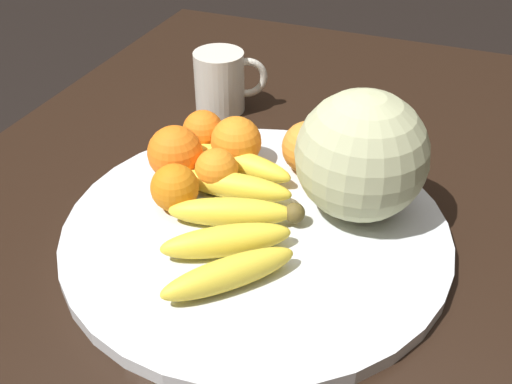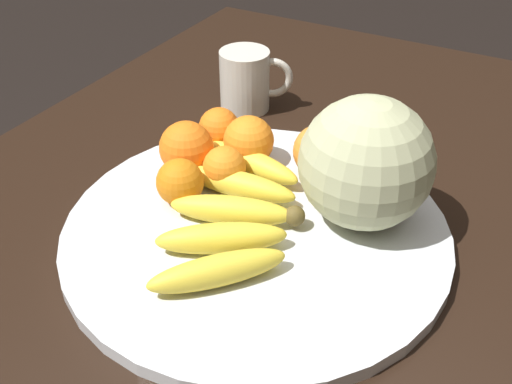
{
  "view_description": "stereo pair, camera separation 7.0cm",
  "coord_description": "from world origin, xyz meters",
  "px_view_note": "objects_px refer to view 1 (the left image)",
  "views": [
    {
      "loc": [
        -0.6,
        -0.24,
        1.21
      ],
      "look_at": [
        -0.08,
        -0.03,
        0.8
      ],
      "focal_mm": 42.0,
      "sensor_mm": 36.0,
      "label": 1
    },
    {
      "loc": [
        -0.57,
        -0.3,
        1.21
      ],
      "look_at": [
        -0.08,
        -0.03,
        0.8
      ],
      "focal_mm": 42.0,
      "sensor_mm": 36.0,
      "label": 2
    }
  ],
  "objects_px": {
    "banana_bunch": "(233,213)",
    "orange_mid_center": "(175,153)",
    "orange_front_left": "(236,142)",
    "orange_back_right": "(308,147)",
    "fruit_bowl": "(256,230)",
    "melon": "(360,158)",
    "orange_back_left": "(203,131)",
    "kitchen_table": "(256,257)",
    "orange_front_right": "(175,188)",
    "orange_top_small": "(216,170)",
    "ceramic_mug": "(222,81)",
    "produce_tag": "(240,187)"
  },
  "relations": [
    {
      "from": "orange_front_right",
      "to": "orange_back_right",
      "type": "distance_m",
      "value": 0.19
    },
    {
      "from": "orange_back_left",
      "to": "fruit_bowl",
      "type": "bearing_deg",
      "value": -135.24
    },
    {
      "from": "orange_mid_center",
      "to": "orange_back_left",
      "type": "bearing_deg",
      "value": -2.34
    },
    {
      "from": "ceramic_mug",
      "to": "fruit_bowl",
      "type": "bearing_deg",
      "value": -148.66
    },
    {
      "from": "orange_front_right",
      "to": "orange_top_small",
      "type": "distance_m",
      "value": 0.06
    },
    {
      "from": "orange_mid_center",
      "to": "produce_tag",
      "type": "xyz_separation_m",
      "value": [
        0.01,
        -0.09,
        -0.04
      ]
    },
    {
      "from": "melon",
      "to": "orange_top_small",
      "type": "height_order",
      "value": "melon"
    },
    {
      "from": "fruit_bowl",
      "to": "orange_front_left",
      "type": "distance_m",
      "value": 0.15
    },
    {
      "from": "orange_mid_center",
      "to": "orange_back_right",
      "type": "bearing_deg",
      "value": -63.14
    },
    {
      "from": "orange_front_right",
      "to": "fruit_bowl",
      "type": "bearing_deg",
      "value": -88.2
    },
    {
      "from": "fruit_bowl",
      "to": "melon",
      "type": "bearing_deg",
      "value": -55.56
    },
    {
      "from": "banana_bunch",
      "to": "orange_top_small",
      "type": "distance_m",
      "value": 0.08
    },
    {
      "from": "banana_bunch",
      "to": "orange_mid_center",
      "type": "bearing_deg",
      "value": -50.75
    },
    {
      "from": "orange_back_right",
      "to": "produce_tag",
      "type": "distance_m",
      "value": 0.11
    },
    {
      "from": "kitchen_table",
      "to": "banana_bunch",
      "type": "distance_m",
      "value": 0.17
    },
    {
      "from": "kitchen_table",
      "to": "orange_back_left",
      "type": "distance_m",
      "value": 0.2
    },
    {
      "from": "orange_back_left",
      "to": "ceramic_mug",
      "type": "distance_m",
      "value": 0.16
    },
    {
      "from": "produce_tag",
      "to": "orange_back_right",
      "type": "bearing_deg",
      "value": -36.66
    },
    {
      "from": "orange_mid_center",
      "to": "produce_tag",
      "type": "height_order",
      "value": "orange_mid_center"
    },
    {
      "from": "kitchen_table",
      "to": "ceramic_mug",
      "type": "distance_m",
      "value": 0.3
    },
    {
      "from": "orange_front_right",
      "to": "ceramic_mug",
      "type": "bearing_deg",
      "value": 13.22
    },
    {
      "from": "ceramic_mug",
      "to": "orange_back_left",
      "type": "bearing_deg",
      "value": -165.33
    },
    {
      "from": "melon",
      "to": "orange_mid_center",
      "type": "relative_size",
      "value": 2.16
    },
    {
      "from": "kitchen_table",
      "to": "melon",
      "type": "xyz_separation_m",
      "value": [
        -0.0,
        -0.13,
        0.2
      ]
    },
    {
      "from": "fruit_bowl",
      "to": "orange_front_right",
      "type": "distance_m",
      "value": 0.11
    },
    {
      "from": "orange_back_left",
      "to": "kitchen_table",
      "type": "bearing_deg",
      "value": -119.84
    },
    {
      "from": "ceramic_mug",
      "to": "orange_mid_center",
      "type": "bearing_deg",
      "value": -170.97
    },
    {
      "from": "fruit_bowl",
      "to": "orange_front_right",
      "type": "bearing_deg",
      "value": 91.8
    },
    {
      "from": "orange_front_left",
      "to": "orange_mid_center",
      "type": "height_order",
      "value": "orange_mid_center"
    },
    {
      "from": "kitchen_table",
      "to": "orange_front_left",
      "type": "bearing_deg",
      "value": 48.02
    },
    {
      "from": "produce_tag",
      "to": "fruit_bowl",
      "type": "bearing_deg",
      "value": -137.15
    },
    {
      "from": "orange_front_left",
      "to": "orange_back_right",
      "type": "bearing_deg",
      "value": -77.43
    },
    {
      "from": "orange_mid_center",
      "to": "orange_top_small",
      "type": "xyz_separation_m",
      "value": [
        -0.01,
        -0.06,
        -0.01
      ]
    },
    {
      "from": "melon",
      "to": "orange_top_small",
      "type": "relative_size",
      "value": 2.8
    },
    {
      "from": "melon",
      "to": "orange_front_left",
      "type": "bearing_deg",
      "value": 75.43
    },
    {
      "from": "orange_front_left",
      "to": "produce_tag",
      "type": "height_order",
      "value": "orange_front_left"
    },
    {
      "from": "kitchen_table",
      "to": "melon",
      "type": "relative_size",
      "value": 7.92
    },
    {
      "from": "fruit_bowl",
      "to": "melon",
      "type": "height_order",
      "value": "melon"
    },
    {
      "from": "orange_mid_center",
      "to": "orange_top_small",
      "type": "relative_size",
      "value": 1.29
    },
    {
      "from": "orange_front_right",
      "to": "orange_back_right",
      "type": "xyz_separation_m",
      "value": [
        0.14,
        -0.13,
        0.01
      ]
    },
    {
      "from": "melon",
      "to": "orange_front_right",
      "type": "height_order",
      "value": "melon"
    },
    {
      "from": "kitchen_table",
      "to": "orange_front_right",
      "type": "relative_size",
      "value": 20.92
    },
    {
      "from": "orange_front_left",
      "to": "orange_back_right",
      "type": "distance_m",
      "value": 0.1
    },
    {
      "from": "banana_bunch",
      "to": "orange_back_left",
      "type": "height_order",
      "value": "orange_back_left"
    },
    {
      "from": "orange_front_left",
      "to": "orange_top_small",
      "type": "bearing_deg",
      "value": 179.65
    },
    {
      "from": "kitchen_table",
      "to": "orange_mid_center",
      "type": "distance_m",
      "value": 0.2
    },
    {
      "from": "melon",
      "to": "banana_bunch",
      "type": "height_order",
      "value": "melon"
    },
    {
      "from": "orange_back_right",
      "to": "ceramic_mug",
      "type": "distance_m",
      "value": 0.24
    },
    {
      "from": "fruit_bowl",
      "to": "orange_front_left",
      "type": "relative_size",
      "value": 6.69
    },
    {
      "from": "fruit_bowl",
      "to": "orange_back_left",
      "type": "xyz_separation_m",
      "value": [
        0.14,
        0.14,
        0.04
      ]
    }
  ]
}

